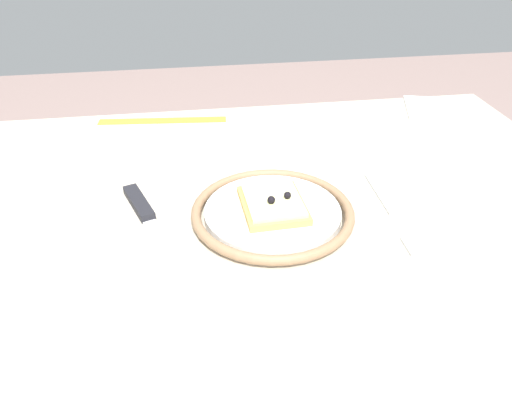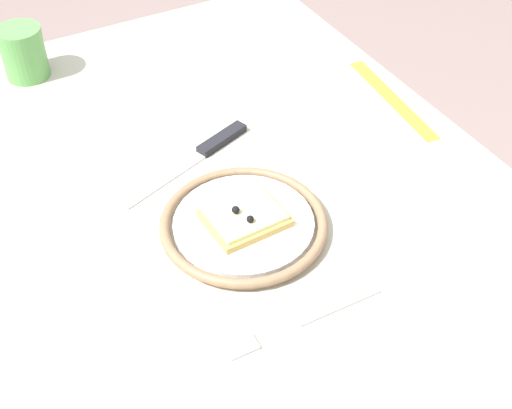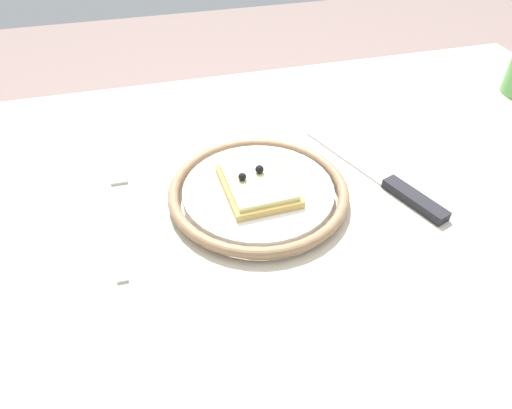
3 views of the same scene
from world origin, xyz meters
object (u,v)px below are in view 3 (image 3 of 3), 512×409
(dining_table, at_px, (295,264))
(fork, at_px, (121,215))
(plate, at_px, (258,192))
(knife, at_px, (394,186))
(pizza_slice_near, at_px, (258,184))

(dining_table, bearing_deg, fork, 170.25)
(plate, distance_m, knife, 0.17)
(knife, bearing_deg, plate, 170.66)
(dining_table, bearing_deg, pizza_slice_near, 151.54)
(plate, height_order, fork, plate)
(pizza_slice_near, bearing_deg, knife, -8.76)
(dining_table, xyz_separation_m, knife, (0.13, -0.00, 0.11))
(plate, relative_size, knife, 0.95)
(dining_table, distance_m, plate, 0.13)
(knife, bearing_deg, dining_table, 179.41)
(dining_table, relative_size, fork, 5.54)
(knife, bearing_deg, pizza_slice_near, 171.24)
(fork, bearing_deg, plate, -3.32)
(plate, xyz_separation_m, fork, (-0.17, 0.01, -0.01))
(plate, distance_m, pizza_slice_near, 0.01)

